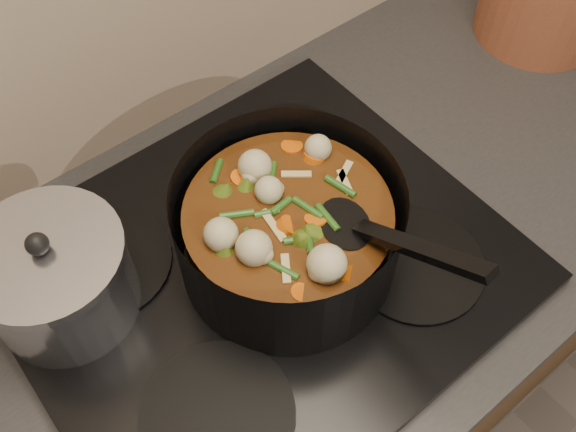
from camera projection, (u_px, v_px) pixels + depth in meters
counter at (269, 391)px, 1.23m from camera, size 2.64×0.64×0.91m
stovetop at (260, 267)px, 0.85m from camera, size 0.62×0.54×0.03m
stockpot at (288, 231)px, 0.80m from camera, size 0.31×0.39×0.21m
saucepan at (57, 278)px, 0.76m from camera, size 0.18×0.18×0.15m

